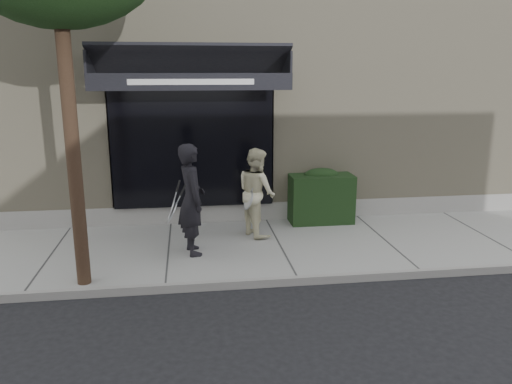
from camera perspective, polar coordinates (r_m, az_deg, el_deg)
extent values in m
plane|color=black|center=(9.23, 2.66, -6.61)|extent=(80.00, 80.00, 0.00)
cube|color=#9A9A95|center=(9.21, 2.66, -6.26)|extent=(20.00, 3.00, 0.12)
cube|color=gray|center=(7.80, 4.77, -10.04)|extent=(20.00, 0.10, 0.14)
cube|color=tan|center=(13.60, -1.13, 11.84)|extent=(14.00, 7.00, 5.50)
cube|color=gray|center=(10.74, 1.02, -2.23)|extent=(14.02, 0.42, 0.50)
cube|color=black|center=(10.15, -7.24, 5.67)|extent=(3.20, 0.30, 2.60)
cube|color=gray|center=(10.41, -16.14, 5.44)|extent=(0.08, 0.40, 2.60)
cube|color=gray|center=(10.44, 1.61, 6.00)|extent=(0.08, 0.40, 2.60)
cube|color=gray|center=(10.20, -7.49, 13.26)|extent=(3.36, 0.40, 0.12)
cube|color=black|center=(9.50, -7.49, 14.80)|extent=(3.60, 1.03, 0.55)
cube|color=black|center=(9.00, -7.38, 12.38)|extent=(3.60, 0.05, 0.30)
cube|color=white|center=(8.97, -7.37, 12.38)|extent=(2.20, 0.01, 0.10)
cube|color=black|center=(9.65, -18.42, 13.74)|extent=(0.04, 1.00, 0.45)
cube|color=black|center=(9.69, 3.45, 14.39)|extent=(0.04, 1.00, 0.45)
cube|color=black|center=(10.45, 7.39, -0.70)|extent=(1.30, 0.70, 1.00)
ellipsoid|color=black|center=(10.33, 7.47, 1.98)|extent=(0.71, 0.38, 0.27)
cylinder|color=black|center=(7.42, -20.37, 6.63)|extent=(0.20, 0.20, 4.80)
imported|color=black|center=(8.53, -7.37, -0.85)|extent=(0.59, 0.78, 1.91)
torus|color=silver|center=(8.21, -9.59, -2.37)|extent=(0.18, 0.31, 0.28)
cylinder|color=silver|center=(8.21, -9.59, -2.37)|extent=(0.14, 0.28, 0.24)
cylinder|color=silver|center=(8.21, -9.59, -2.37)|extent=(0.17, 0.03, 0.10)
cylinder|color=black|center=(8.21, -9.59, -2.37)|extent=(0.19, 0.04, 0.12)
torus|color=silver|center=(8.21, -9.64, -2.08)|extent=(0.12, 0.31, 0.30)
cylinder|color=silver|center=(8.21, -9.64, -2.08)|extent=(0.09, 0.27, 0.26)
cylinder|color=silver|center=(8.21, -9.64, -2.08)|extent=(0.18, 0.03, 0.07)
cylinder|color=black|center=(8.21, -9.64, -2.08)|extent=(0.20, 0.04, 0.09)
imported|color=beige|center=(9.45, 0.07, 0.00)|extent=(0.89, 0.99, 1.68)
torus|color=silver|center=(9.22, -0.86, -0.97)|extent=(0.20, 0.33, 0.29)
cylinder|color=silver|center=(9.22, -0.86, -0.97)|extent=(0.16, 0.29, 0.25)
cylinder|color=silver|center=(9.22, -0.86, -0.97)|extent=(0.17, 0.06, 0.08)
cylinder|color=black|center=(9.22, -0.86, -0.97)|extent=(0.20, 0.08, 0.10)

